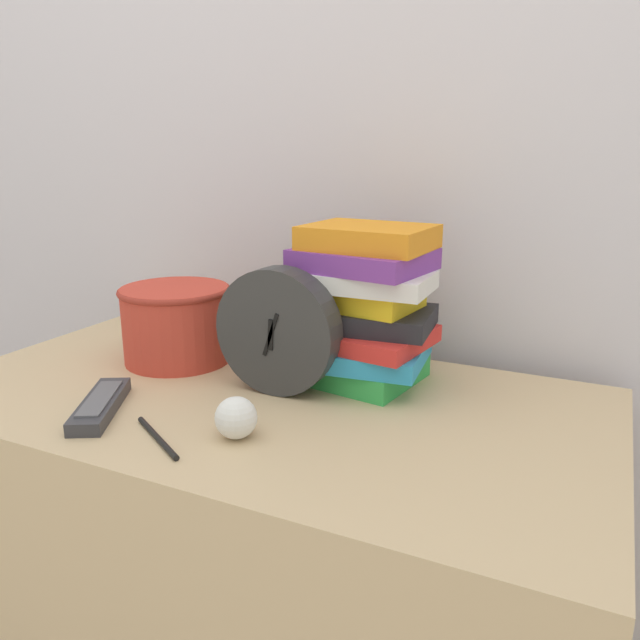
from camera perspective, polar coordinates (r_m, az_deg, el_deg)
The scene contains 8 objects.
wall_back at distance 1.25m, azimuth 2.63°, elevation 18.85°, with size 6.00×0.04×2.40m.
desk at distance 1.20m, azimuth -5.15°, elevation -23.52°, with size 1.08×0.57×0.75m.
desk_clock at distance 0.98m, azimuth -3.90°, elevation -1.04°, with size 0.20×0.05×0.20m.
book_stack at distance 1.03m, azimuth 3.62°, elevation 1.07°, with size 0.26×0.21×0.26m.
basket at distance 1.17m, azimuth -13.00°, elevation -0.11°, with size 0.20×0.20×0.14m.
tv_remote at distance 0.99m, azimuth -19.43°, elevation -7.32°, with size 0.13×0.18×0.02m.
crumpled_paper_ball at distance 0.86m, azimuth -7.69°, elevation -8.84°, with size 0.06×0.06×0.06m.
pen at distance 0.88m, azimuth -14.64°, elevation -10.35°, with size 0.12×0.08×0.01m.
Camera 1 is at (0.49, -0.51, 1.13)m, focal length 35.00 mm.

